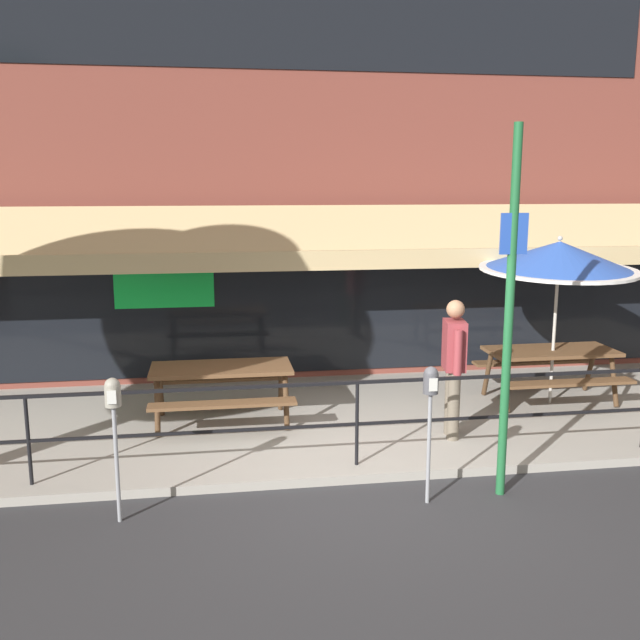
{
  "coord_description": "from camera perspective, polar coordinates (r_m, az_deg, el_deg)",
  "views": [
    {
      "loc": [
        -1.55,
        -7.03,
        3.19
      ],
      "look_at": [
        -0.21,
        1.6,
        1.5
      ],
      "focal_mm": 40.0,
      "sensor_mm": 36.0,
      "label": 1
    }
  ],
  "objects": [
    {
      "name": "ground_plane",
      "position": [
        7.87,
        3.39,
        -12.97
      ],
      "size": [
        120.0,
        120.0,
        0.0
      ],
      "primitive_type": "plane",
      "color": "#2D2D30"
    },
    {
      "name": "patio_deck",
      "position": [
        9.69,
        0.88,
        -7.97
      ],
      "size": [
        15.0,
        4.0,
        0.1
      ],
      "primitive_type": "cube",
      "color": "#9E998E",
      "rests_on": "ground"
    },
    {
      "name": "restaurant_building",
      "position": [
        11.38,
        -1.01,
        14.61
      ],
      "size": [
        15.0,
        1.6,
        7.89
      ],
      "color": "brown",
      "rests_on": "ground"
    },
    {
      "name": "patio_railing",
      "position": [
        7.86,
        2.99,
        -6.76
      ],
      "size": [
        13.84,
        0.04,
        0.97
      ],
      "color": "black",
      "rests_on": "patio_deck"
    },
    {
      "name": "picnic_table_left",
      "position": [
        9.3,
        -7.88,
        -4.64
      ],
      "size": [
        1.8,
        1.42,
        0.76
      ],
      "color": "brown",
      "rests_on": "patio_deck"
    },
    {
      "name": "picnic_table_centre",
      "position": [
        10.64,
        17.96,
        -3.09
      ],
      "size": [
        1.8,
        1.42,
        0.76
      ],
      "color": "brown",
      "rests_on": "patio_deck"
    },
    {
      "name": "patio_umbrella_centre",
      "position": [
        10.35,
        18.57,
        4.78
      ],
      "size": [
        2.14,
        2.14,
        2.38
      ],
      "color": "#B7B2A8",
      "rests_on": "patio_deck"
    },
    {
      "name": "pedestrian_walking",
      "position": [
        8.8,
        10.65,
        -3.27
      ],
      "size": [
        0.3,
        0.61,
        1.71
      ],
      "color": "#665B4C",
      "rests_on": "patio_deck"
    },
    {
      "name": "parking_meter_near",
      "position": [
        6.92,
        -16.2,
        -6.65
      ],
      "size": [
        0.15,
        0.16,
        1.42
      ],
      "color": "gray",
      "rests_on": "ground"
    },
    {
      "name": "parking_meter_far",
      "position": [
        7.12,
        8.83,
        -5.84
      ],
      "size": [
        0.15,
        0.16,
        1.42
      ],
      "color": "gray",
      "rests_on": "ground"
    },
    {
      "name": "street_sign_pole",
      "position": [
        7.31,
        14.9,
        0.67
      ],
      "size": [
        0.28,
        0.09,
        3.75
      ],
      "color": "#1E6033",
      "rests_on": "ground"
    }
  ]
}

